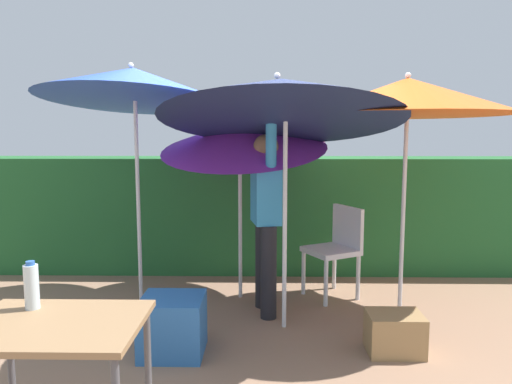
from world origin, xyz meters
TOP-DOWN VIEW (x-y plane):
  - ground_plane at (0.00, 0.00)m, footprint 24.00×24.00m
  - hedge_row at (0.00, 1.76)m, footprint 8.00×0.70m
  - umbrella_rainbow at (1.29, 0.33)m, footprint 1.79×1.80m
  - umbrella_orange at (0.21, 0.02)m, footprint 1.96×1.98m
  - umbrella_yellow at (-1.13, 0.60)m, footprint 1.74×1.75m
  - umbrella_navy at (-0.13, 0.73)m, footprint 1.61×1.61m
  - person_vendor at (0.09, 0.34)m, footprint 0.28×0.56m
  - chair_plastic at (0.79, 0.79)m, footprint 0.60×0.60m
  - cooler_box at (-0.60, -0.48)m, footprint 0.45×0.42m
  - crate_cardboard at (1.03, -0.44)m, footprint 0.40×0.30m
  - folding_table at (-0.89, -1.72)m, footprint 0.80×0.60m
  - bottle_water at (-1.07, -1.55)m, footprint 0.07×0.07m

SIDE VIEW (x-z plane):
  - ground_plane at x=0.00m, z-range 0.00..0.00m
  - crate_cardboard at x=1.03m, z-range 0.00..0.30m
  - cooler_box at x=-0.60m, z-range 0.00..0.42m
  - chair_plastic at x=0.79m, z-range 0.07..0.96m
  - folding_table at x=-0.89m, z-range 0.28..1.03m
  - hedge_row at x=0.00m, z-range 0.00..1.33m
  - bottle_water at x=-1.07m, z-range 0.74..0.98m
  - person_vendor at x=0.09m, z-range -0.01..1.87m
  - umbrella_navy at x=-0.13m, z-range 0.62..2.57m
  - umbrella_orange at x=0.21m, z-range 0.75..2.99m
  - umbrella_rainbow at x=1.29m, z-range 0.86..2.97m
  - umbrella_yellow at x=-1.13m, z-range 0.89..3.21m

